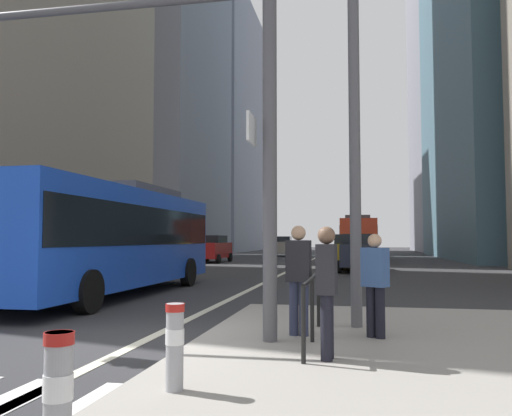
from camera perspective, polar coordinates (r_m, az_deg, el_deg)
The scene contains 19 objects.
ground_plane at distance 28.38m, azimuth 3.84°, elevation -6.83°, with size 160.00×160.00×0.00m, color #303033.
lane_centre_line at distance 38.31m, azimuth 5.66°, elevation -5.93°, with size 0.20×80.00×0.01m, color beige.
office_tower_left_far at distance 74.87m, azimuth -4.58°, elevation 8.92°, with size 10.70×21.23×35.37m, color slate.
office_tower_right_far at distance 76.61m, azimuth 21.04°, elevation 11.36°, with size 10.54×18.54×41.88m, color gray.
city_bus_blue_oncoming at distance 16.03m, azimuth -15.51°, elevation -2.78°, with size 2.76×10.95×3.40m.
city_bus_red_receding at distance 41.07m, azimuth 11.03°, elevation -3.16°, with size 2.85×11.50×3.40m.
city_bus_red_distant at distance 57.87m, azimuth 10.48°, elevation -3.23°, with size 2.90×11.11×3.40m.
car_oncoming_mid at distance 51.51m, azimuth 3.01°, elevation -4.21°, with size 2.16×4.18×1.94m.
car_receding_near at distance 27.31m, azimuth 11.18°, elevation -4.83°, with size 2.06×4.33×1.94m.
car_receding_far at distance 29.60m, azimuth 10.27°, elevation -4.73°, with size 2.18×4.63×1.94m.
car_oncoming_far at distance 37.57m, azimuth -4.82°, elevation -4.48°, with size 2.15×4.54×1.94m.
traffic_signal_gantry at distance 8.81m, azimuth -12.46°, elevation 12.67°, with size 6.29×0.65×6.00m.
street_lamp_post at distance 9.99m, azimuth 10.69°, elevation 17.72°, with size 5.50×0.32×8.00m.
bollard_front at distance 3.79m, azimuth -21.00°, elevation -18.82°, with size 0.20×0.20×0.93m.
bollard_left at distance 5.50m, azimuth -8.94°, elevation -14.38°, with size 0.20×0.20×0.88m.
pedestrian_railing at distance 8.59m, azimuth 6.57°, elevation -8.85°, with size 0.06×4.17×0.98m.
pedestrian_waiting at distance 8.38m, azimuth 4.72°, elevation -7.25°, with size 0.40×0.28×1.75m.
pedestrian_walking at distance 6.78m, azimuth 7.81°, elevation -8.43°, with size 0.26×0.39×1.70m.
pedestrian_far at distance 8.38m, azimuth 13.00°, elevation -7.76°, with size 0.45×0.41×1.62m.
Camera 1 is at (3.44, -8.12, 1.69)m, focal length 36.30 mm.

